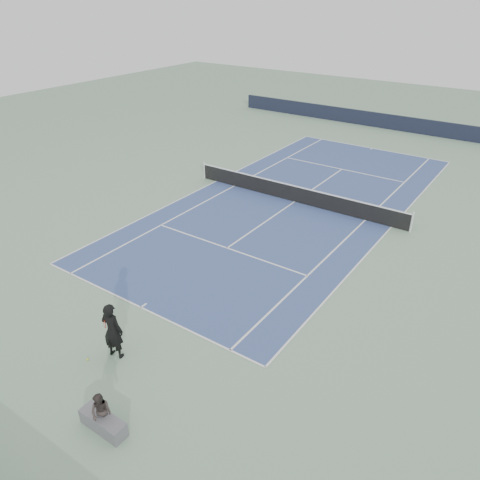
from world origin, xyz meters
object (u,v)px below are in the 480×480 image
Objects in this scene: tennis_net at (295,193)px; tennis_ball at (88,359)px; tennis_player at (112,330)px; spectator_bench at (102,417)px.

tennis_net is 179.61× the size of tennis_ball.
tennis_ball is at bearing -129.25° from tennis_player.
tennis_ball is at bearing 149.33° from spectator_bench.
spectator_bench reaches higher than tennis_net.
spectator_bench is (1.94, -2.18, -0.57)m from tennis_player.
tennis_net is 16.63m from spectator_bench.
tennis_ball is (-0.57, -0.70, -0.97)m from tennis_player.
spectator_bench is at bearing -30.67° from tennis_ball.
tennis_net is 8.59× the size of spectator_bench.
tennis_net is 14.87m from tennis_ball.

